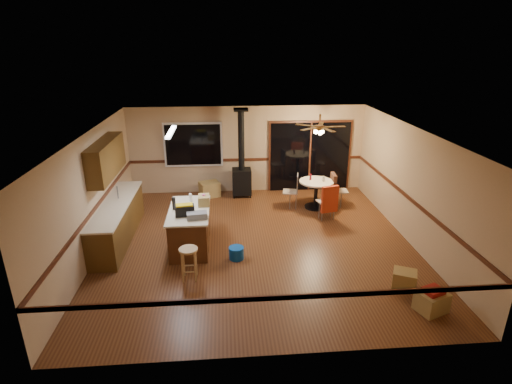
{
  "coord_description": "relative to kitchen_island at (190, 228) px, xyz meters",
  "views": [
    {
      "loc": [
        -0.69,
        -8.12,
        4.35
      ],
      "look_at": [
        0.0,
        0.3,
        1.15
      ],
      "focal_mm": 28.0,
      "sensor_mm": 36.0,
      "label": 1
    }
  ],
  "objects": [
    {
      "name": "wall_left",
      "position": [
        -2.0,
        0.0,
        0.85
      ],
      "size": [
        0.0,
        7.0,
        7.0
      ],
      "primitive_type": "plane",
      "rotation": [
        1.57,
        0.0,
        1.57
      ],
      "color": "tan",
      "rests_on": "ground"
    },
    {
      "name": "chair_left",
      "position": [
        2.7,
        2.07,
        0.14
      ],
      "size": [
        0.47,
        0.47,
        0.51
      ],
      "color": "tan",
      "rests_on": "ground"
    },
    {
      "name": "floor",
      "position": [
        1.5,
        0.0,
        -0.45
      ],
      "size": [
        7.0,
        7.0,
        0.0
      ],
      "primitive_type": "plane",
      "color": "#572F18",
      "rests_on": "ground"
    },
    {
      "name": "countertop",
      "position": [
        -1.7,
        0.5,
        0.43
      ],
      "size": [
        0.64,
        3.04,
        0.04
      ],
      "primitive_type": "cube",
      "color": "beige",
      "rests_on": "lower_cabinets"
    },
    {
      "name": "box_corner_a",
      "position": [
        4.27,
        -2.67,
        -0.27
      ],
      "size": [
        0.59,
        0.54,
        0.36
      ],
      "primitive_type": "cube",
      "rotation": [
        0.0,
        0.0,
        0.37
      ],
      "color": "olive",
      "rests_on": "floor"
    },
    {
      "name": "wall_back",
      "position": [
        1.5,
        3.5,
        0.85
      ],
      "size": [
        7.0,
        0.0,
        7.0
      ],
      "primitive_type": "plane",
      "rotation": [
        1.57,
        0.0,
        0.0
      ],
      "color": "tan",
      "rests_on": "ground"
    },
    {
      "name": "toolbox_black",
      "position": [
        -0.06,
        -0.31,
        0.56
      ],
      "size": [
        0.43,
        0.27,
        0.22
      ],
      "primitive_type": "cube",
      "rotation": [
        0.0,
        0.0,
        0.14
      ],
      "color": "black",
      "rests_on": "kitchen_island"
    },
    {
      "name": "chair_right",
      "position": [
        3.81,
        2.05,
        0.14
      ],
      "size": [
        0.49,
        0.45,
        0.7
      ],
      "color": "tan",
      "rests_on": "ground"
    },
    {
      "name": "wall_right",
      "position": [
        5.0,
        0.0,
        0.85
      ],
      "size": [
        0.0,
        7.0,
        7.0
      ],
      "primitive_type": "plane",
      "rotation": [
        1.57,
        0.0,
        -1.57
      ],
      "color": "tan",
      "rests_on": "ground"
    },
    {
      "name": "fluorescent_strip",
      "position": [
        -0.3,
        0.3,
        2.11
      ],
      "size": [
        0.1,
        1.2,
        0.04
      ],
      "primitive_type": "cube",
      "color": "white",
      "rests_on": "ceiling"
    },
    {
      "name": "box_on_island",
      "position": [
        0.32,
        0.24,
        0.56
      ],
      "size": [
        0.25,
        0.34,
        0.22
      ],
      "primitive_type": "cube",
      "rotation": [
        0.0,
        0.0,
        0.01
      ],
      "color": "olive",
      "rests_on": "kitchen_island"
    },
    {
      "name": "lower_cabinets",
      "position": [
        -1.7,
        0.5,
        -0.02
      ],
      "size": [
        0.6,
        3.0,
        0.86
      ],
      "primitive_type": "cube",
      "color": "#543815",
      "rests_on": "ground"
    },
    {
      "name": "bottle_white",
      "position": [
        0.01,
        0.48,
        0.54
      ],
      "size": [
        0.08,
        0.08,
        0.19
      ],
      "primitive_type": "cylinder",
      "rotation": [
        0.0,
        0.0,
        -0.26
      ],
      "color": "white",
      "rests_on": "kitchen_island"
    },
    {
      "name": "box_under_window",
      "position": [
        0.34,
        3.09,
        -0.23
      ],
      "size": [
        0.67,
        0.61,
        0.44
      ],
      "primitive_type": "cube",
      "rotation": [
        0.0,
        0.0,
        0.36
      ],
      "color": "olive",
      "rests_on": "floor"
    },
    {
      "name": "box_corner_b",
      "position": [
        4.11,
        -1.96,
        -0.28
      ],
      "size": [
        0.53,
        0.5,
        0.34
      ],
      "primitive_type": "cube",
      "rotation": [
        0.0,
        0.0,
        -0.45
      ],
      "color": "olive",
      "rests_on": "floor"
    },
    {
      "name": "blue_bucket",
      "position": [
        1.0,
        -0.64,
        -0.32
      ],
      "size": [
        0.36,
        0.36,
        0.27
      ],
      "primitive_type": "cylinder",
      "rotation": [
        0.0,
        0.0,
        -0.12
      ],
      "color": "#0B48A0",
      "rests_on": "floor"
    },
    {
      "name": "toolbox_grey",
      "position": [
        0.2,
        -0.48,
        0.51
      ],
      "size": [
        0.44,
        0.28,
        0.13
      ],
      "primitive_type": "cube",
      "rotation": [
        0.0,
        0.0,
        0.11
      ],
      "color": "slate",
      "rests_on": "kitchen_island"
    },
    {
      "name": "bottle_dark",
      "position": [
        -0.32,
        0.03,
        0.58
      ],
      "size": [
        0.08,
        0.08,
        0.28
      ],
      "primitive_type": "cylinder",
      "rotation": [
        0.0,
        0.0,
        -0.02
      ],
      "color": "black",
      "rests_on": "kitchen_island"
    },
    {
      "name": "sliding_door",
      "position": [
        3.4,
        3.45,
        0.6
      ],
      "size": [
        2.52,
        0.1,
        2.1
      ],
      "primitive_type": "cube",
      "color": "black",
      "rests_on": "ground"
    },
    {
      "name": "box_small_red",
      "position": [
        4.27,
        -2.67,
        -0.05
      ],
      "size": [
        0.38,
        0.35,
        0.08
      ],
      "primitive_type": "cube",
      "rotation": [
        0.0,
        0.0,
        0.37
      ],
      "color": "maroon",
      "rests_on": "box_corner_a"
    },
    {
      "name": "kitchen_island",
      "position": [
        0.0,
        0.0,
        0.0
      ],
      "size": [
        0.88,
        1.68,
        0.9
      ],
      "color": "#4F2913",
      "rests_on": "ground"
    },
    {
      "name": "window",
      "position": [
        -0.1,
        3.45,
        1.05
      ],
      "size": [
        1.72,
        0.1,
        1.32
      ],
      "primitive_type": "cube",
      "color": "black",
      "rests_on": "ground"
    },
    {
      "name": "glass_red",
      "position": [
        3.15,
        2.09,
        0.41
      ],
      "size": [
        0.08,
        0.08,
        0.16
      ],
      "primitive_type": "cylinder",
      "rotation": [
        0.0,
        0.0,
        -0.37
      ],
      "color": "#590C14",
      "rests_on": "dining_table"
    },
    {
      "name": "wood_stove",
      "position": [
        1.3,
        3.05,
        0.28
      ],
      "size": [
        0.55,
        0.5,
        2.52
      ],
      "color": "black",
      "rests_on": "ground"
    },
    {
      "name": "chair_near",
      "position": [
        3.44,
        1.11,
        0.14
      ],
      "size": [
        0.51,
        0.54,
        0.7
      ],
      "color": "tan",
      "rests_on": "ground"
    },
    {
      "name": "dining_table",
      "position": [
        3.3,
        1.99,
        0.08
      ],
      "size": [
        0.94,
        0.94,
        0.78
      ],
      "color": "black",
      "rests_on": "ground"
    },
    {
      "name": "glass_cream",
      "position": [
        3.48,
        1.94,
        0.4
      ],
      "size": [
        0.08,
        0.08,
        0.15
      ],
      "primitive_type": "cylinder",
      "rotation": [
        0.0,
        0.0,
        -0.23
      ],
      "color": "beige",
      "rests_on": "dining_table"
    },
    {
      "name": "chair_rail",
      "position": [
        1.5,
        0.0,
        0.55
      ],
      "size": [
        7.0,
        7.0,
        0.08
      ],
      "primitive_type": null,
      "color": "#431E10",
      "rests_on": "ground"
    },
    {
      "name": "ceiling",
      "position": [
        1.5,
        0.0,
        2.15
      ],
      "size": [
        7.0,
        7.0,
        0.0
      ],
      "primitive_type": "plane",
      "rotation": [
        3.14,
        0.0,
        0.0
      ],
      "color": "silver",
      "rests_on": "ground"
    },
    {
      "name": "toolbox_yellow_lid",
      "position": [
        -0.06,
        -0.31,
        0.68
      ],
      "size": [
        0.37,
        0.23,
        0.03
      ],
      "primitive_type": "cube",
      "rotation": [
        0.0,
        0.0,
        0.14
      ],
      "color": "gold",
      "rests_on": "toolbox_black"
    },
    {
      "name": "bar_stool",
      "position": [
        0.07,
        -1.34,
        -0.12
      ],
      "size": [
        0.46,
        0.46,
        0.66
      ],
      "primitive_type": "cylinder",
      "rotation": [
        0.0,
        0.0,
        0.34
      ],
      "color": "tan",
      "rests_on": "floor"
    },
    {
      "name": "wall_front",
      "position": [
        1.5,
        -3.5,
        0.85
      ],
      "size": [
        7.0,
        0.0,
        7.0
      ],
      "primitive_type": "plane",
      "rotation": [
        -1.57,
        0.0,
        0.0
      ],
      "color": "tan",
      "rests_on": "ground"
    },
    {
      "name": "upper_cabinets",
      "position": [
        -1.83,
        0.7,
        1.45
      ],
      "size": [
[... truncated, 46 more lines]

